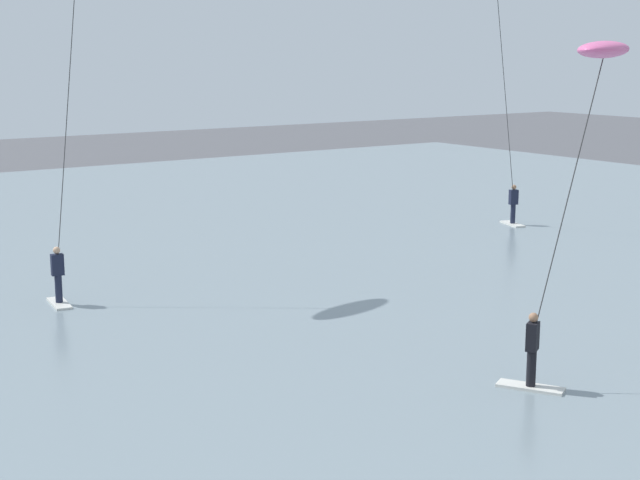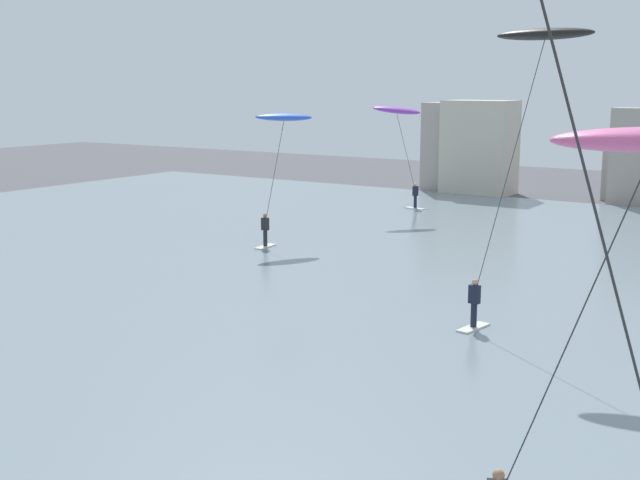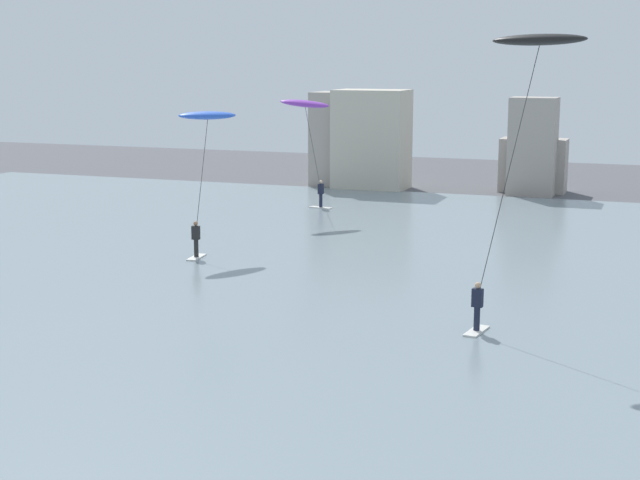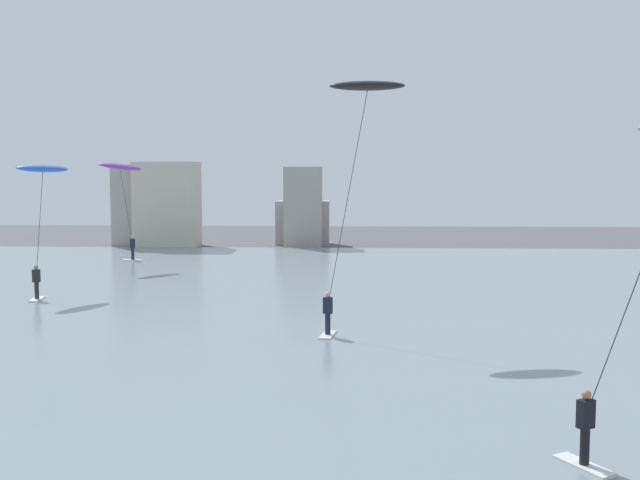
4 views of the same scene
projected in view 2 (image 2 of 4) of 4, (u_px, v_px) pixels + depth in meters
The scene contains 7 objects.
water_bay at pixel (517, 295), 31.57m from camera, with size 84.00×52.00×0.10m, color gray.
far_shore_buildings at pixel (513, 152), 59.74m from camera, with size 16.93×5.10×6.70m.
kitesurfer_purple at pixel (399, 121), 49.67m from camera, with size 2.76×4.72×6.62m.
kitesurfer_blue at pixel (282, 129), 41.31m from camera, with size 2.34×4.41×6.39m.
kitesurfer_black at pixel (537, 66), 25.88m from camera, with size 3.30×2.86×9.49m.
kitesurfer_yellow at pixel (549, 16), 6.59m from camera, with size 4.32×3.04×9.47m.
kitesurfer_pink at pixel (633, 191), 11.91m from camera, with size 4.00×2.14×7.22m.
Camera 2 is at (10.75, 1.51, 7.88)m, focal length 47.23 mm.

